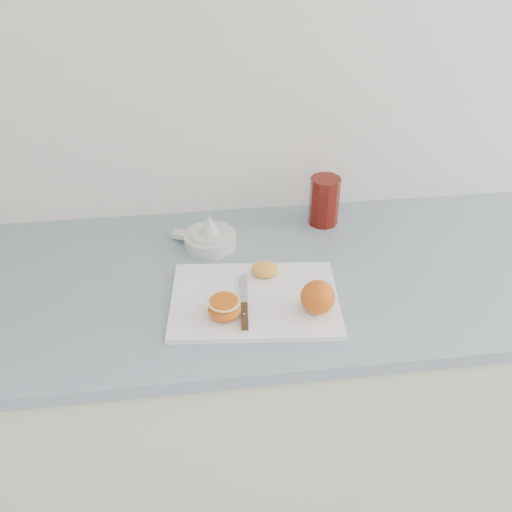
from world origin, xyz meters
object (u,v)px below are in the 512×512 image
object	(u,v)px
counter	(308,397)
red_tumbler	(324,203)
cutting_board	(255,300)
citrus_juicer	(209,237)
half_orange	(224,308)

from	to	relation	value
counter	red_tumbler	world-z (taller)	red_tumbler
cutting_board	citrus_juicer	xyz separation A→B (m)	(-0.08, 0.23, 0.02)
counter	cutting_board	bearing A→B (deg)	-147.16
counter	red_tumbler	xyz separation A→B (m)	(0.06, 0.20, 0.50)
half_orange	citrus_juicer	distance (m)	0.29
counter	half_orange	xyz separation A→B (m)	(-0.23, -0.16, 0.48)
cutting_board	half_orange	distance (m)	0.09
half_orange	citrus_juicer	size ratio (longest dim) A/B	0.42
counter	citrus_juicer	size ratio (longest dim) A/B	14.68
half_orange	red_tumbler	world-z (taller)	red_tumbler
counter	red_tumbler	distance (m)	0.55
red_tumbler	counter	bearing A→B (deg)	-105.77
cutting_board	red_tumbler	bearing A→B (deg)	54.39
cutting_board	red_tumbler	xyz separation A→B (m)	(0.22, 0.31, 0.05)
cutting_board	citrus_juicer	bearing A→B (deg)	109.44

